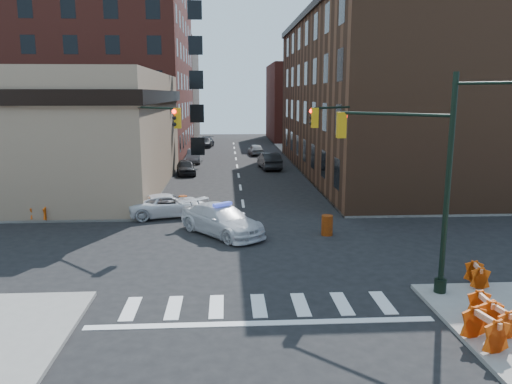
{
  "coord_description": "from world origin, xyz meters",
  "views": [
    {
      "loc": [
        -1.08,
        -23.36,
        7.41
      ],
      "look_at": [
        0.48,
        2.95,
        2.2
      ],
      "focal_mm": 35.0,
      "sensor_mm": 36.0,
      "label": 1
    }
  ],
  "objects": [
    {
      "name": "tree_ne_near",
      "position": [
        7.5,
        26.0,
        3.49
      ],
      "size": [
        3.0,
        3.0,
        4.85
      ],
      "color": "black",
      "rests_on": "sidewalk_ne"
    },
    {
      "name": "barrel_road",
      "position": [
        4.21,
        2.01,
        0.54
      ],
      "size": [
        0.74,
        0.74,
        1.08
      ],
      "primitive_type": "cylinder",
      "rotation": [
        0.0,
        0.0,
        -0.27
      ],
      "color": "#EC4F0B",
      "rests_on": "ground"
    },
    {
      "name": "barricade_nw_b",
      "position": [
        -12.0,
        5.7,
        0.55
      ],
      "size": [
        1.15,
        0.73,
        0.8
      ],
      "primitive_type": null,
      "rotation": [
        0.0,
        0.0,
        -0.2
      ],
      "color": "#C15E09",
      "rests_on": "sidewalk_nw"
    },
    {
      "name": "barricade_se_c",
      "position": [
        7.24,
        -9.52,
        0.57
      ],
      "size": [
        0.72,
        1.19,
        0.84
      ],
      "primitive_type": null,
      "rotation": [
        0.0,
        0.0,
        1.73
      ],
      "color": "red",
      "rests_on": "sidewalk_se"
    },
    {
      "name": "filler_ne",
      "position": [
        14.0,
        58.0,
        6.0
      ],
      "size": [
        16.0,
        16.0,
        12.0
      ],
      "primitive_type": "cube",
      "color": "#5D251D",
      "rests_on": "ground"
    },
    {
      "name": "pickup",
      "position": [
        -4.65,
        6.74,
        0.69
      ],
      "size": [
        5.38,
        3.52,
        1.38
      ],
      "primitive_type": "imported",
      "rotation": [
        0.0,
        0.0,
        1.84
      ],
      "color": "silver",
      "rests_on": "ground"
    },
    {
      "name": "barricade_se_d",
      "position": [
        6.4,
        -10.27,
        0.63
      ],
      "size": [
        0.89,
        1.37,
        0.95
      ],
      "primitive_type": null,
      "rotation": [
        0.0,
        0.0,
        1.78
      ],
      "color": "#E5440A",
      "rests_on": "sidewalk_se"
    },
    {
      "name": "sidewalk_ne",
      "position": [
        23.0,
        32.75,
        0.07
      ],
      "size": [
        34.0,
        54.5,
        0.15
      ],
      "primitive_type": "cube",
      "color": "gray",
      "rests_on": "ground"
    },
    {
      "name": "bank_building",
      "position": [
        -17.0,
        16.5,
        4.5
      ],
      "size": [
        22.0,
        22.0,
        9.0
      ],
      "primitive_type": "cube",
      "color": "#877058",
      "rests_on": "ground"
    },
    {
      "name": "pedestrian_c",
      "position": [
        -10.93,
        6.0,
        0.98
      ],
      "size": [
        1.05,
        0.73,
        1.66
      ],
      "primitive_type": "imported",
      "rotation": [
        0.0,
        0.0,
        0.37
      ],
      "color": "#202831",
      "rests_on": "sidewalk_nw"
    },
    {
      "name": "pedestrian_b",
      "position": [
        -11.4,
        7.16,
        0.94
      ],
      "size": [
        0.84,
        0.69,
        1.59
      ],
      "primitive_type": "imported",
      "rotation": [
        0.0,
        0.0,
        0.12
      ],
      "color": "black",
      "rests_on": "sidewalk_nw"
    },
    {
      "name": "police_car",
      "position": [
        -1.37,
        2.48,
        0.8
      ],
      "size": [
        5.17,
        5.66,
        1.59
      ],
      "primitive_type": "imported",
      "rotation": [
        0.0,
        0.0,
        0.68
      ],
      "color": "silver",
      "rests_on": "ground"
    },
    {
      "name": "parked_car_efar",
      "position": [
        2.5,
        37.62,
        0.68
      ],
      "size": [
        1.95,
        4.11,
        1.36
      ],
      "primitive_type": "imported",
      "rotation": [
        0.0,
        0.0,
        3.23
      ],
      "color": "gray",
      "rests_on": "ground"
    },
    {
      "name": "signal_pole_ne",
      "position": [
        5.84,
        5.35,
        4.34
      ],
      "size": [
        3.67,
        3.58,
        8.0
      ],
      "rotation": [
        0.0,
        0.0,
        -2.36
      ],
      "color": "black",
      "rests_on": "sidewalk_ne"
    },
    {
      "name": "filler_nw",
      "position": [
        -16.0,
        62.0,
        8.0
      ],
      "size": [
        20.0,
        18.0,
        16.0
      ],
      "primitive_type": "cube",
      "color": "brown",
      "rests_on": "ground"
    },
    {
      "name": "barricade_nw_a",
      "position": [
        -6.5,
        7.65,
        0.58
      ],
      "size": [
        1.21,
        0.7,
        0.86
      ],
      "primitive_type": null,
      "rotation": [
        0.0,
        0.0,
        -0.11
      ],
      "color": "#CC6509",
      "rests_on": "sidewalk_nw"
    },
    {
      "name": "parked_car_enear",
      "position": [
        3.19,
        25.93,
        0.82
      ],
      "size": [
        2.22,
        5.11,
        1.64
      ],
      "primitive_type": "imported",
      "rotation": [
        0.0,
        0.0,
        3.24
      ],
      "color": "black",
      "rests_on": "ground"
    },
    {
      "name": "ground",
      "position": [
        0.0,
        0.0,
        0.0
      ],
      "size": [
        140.0,
        140.0,
        0.0
      ],
      "primitive_type": "plane",
      "color": "black",
      "rests_on": "ground"
    },
    {
      "name": "barrel_bank",
      "position": [
        -3.91,
        8.14,
        0.49
      ],
      "size": [
        0.69,
        0.69,
        0.98
      ],
      "primitive_type": "cylinder",
      "rotation": [
        0.0,
        0.0,
        0.3
      ],
      "color": "#E1610A",
      "rests_on": "ground"
    },
    {
      "name": "barricade_se_a",
      "position": [
        8.5,
        -5.7,
        0.55
      ],
      "size": [
        0.71,
        1.14,
        0.8
      ],
      "primitive_type": null,
      "rotation": [
        0.0,
        0.0,
        1.39
      ],
      "color": "orange",
      "rests_on": "sidewalk_se"
    },
    {
      "name": "apartment_block",
      "position": [
        -18.5,
        40.0,
        12.0
      ],
      "size": [
        25.0,
        25.0,
        24.0
      ],
      "primitive_type": "cube",
      "color": "#5D251D",
      "rests_on": "ground"
    },
    {
      "name": "pedestrian_a",
      "position": [
        -7.93,
        9.02,
        0.99
      ],
      "size": [
        0.63,
        0.43,
        1.68
      ],
      "primitive_type": "imported",
      "rotation": [
        0.0,
        0.0,
        0.04
      ],
      "color": "black",
      "rests_on": "sidewalk_nw"
    },
    {
      "name": "signal_pole_se",
      "position": [
        6.04,
        -5.52,
        4.61
      ],
      "size": [
        5.4,
        5.27,
        8.0
      ],
      "rotation": [
        0.0,
        0.0,
        2.36
      ],
      "color": "black",
      "rests_on": "sidewalk_se"
    },
    {
      "name": "sidewalk_nw",
      "position": [
        -23.0,
        32.75,
        0.07
      ],
      "size": [
        34.0,
        54.5,
        0.15
      ],
      "primitive_type": "cube",
      "color": "gray",
      "rests_on": "ground"
    },
    {
      "name": "commercial_row_ne",
      "position": [
        13.0,
        22.5,
        7.0
      ],
      "size": [
        14.0,
        34.0,
        14.0
      ],
      "primitive_type": "cube",
      "color": "#503120",
      "rests_on": "ground"
    },
    {
      "name": "parked_car_wnear",
      "position": [
        -4.87,
        22.84,
        0.7
      ],
      "size": [
        2.2,
        4.31,
        1.41
      ],
      "primitive_type": "imported",
      "rotation": [
        0.0,
        0.0,
        0.13
      ],
      "color": "black",
      "rests_on": "ground"
    },
    {
      "name": "parked_car_wdeep",
      "position": [
        -4.01,
        46.99,
        0.7
      ],
      "size": [
        2.55,
        5.06,
        1.41
      ],
      "primitive_type": "imported",
      "rotation": [
        0.0,
        0.0,
        -0.12
      ],
      "color": "black",
      "rests_on": "ground"
    },
    {
      "name": "signal_pole_nw",
      "position": [
        -5.85,
        5.34,
        4.34
      ],
      "size": [
        3.58,
        3.67,
        8.0
      ],
      "rotation": [
        0.0,
        0.0,
        -0.79
      ],
      "color": "black",
      "rests_on": "sidewalk_nw"
    },
    {
      "name": "parked_car_wfar",
      "position": [
        -4.57,
        31.1,
        0.72
      ],
      "size": [
        1.65,
        4.4,
        1.43
      ],
      "primitive_type": "imported",
      "rotation": [
        0.0,
        0.0,
        -0.03
      ],
      "color": "gray",
      "rests_on": "ground"
    },
    {
      "name": "tree_ne_far",
      "position": [
        7.5,
        34.0,
        3.49
      ],
      "size": [
        3.0,
        3.0,
        4.85
      ],
      "color": "black",
      "rests_on": "sidewalk_ne"
    },
    {
      "name": "barricade_se_b",
      "position": [
        7.15,
        -8.84,
        0.58
      ],
      "size": [
        0.65,
        1.19,
        0.87
      ],
      "primitive_type": null,
      "rotation": [
        0.0,
        0.0,
        1.51
      ],
      "color": "#C85909",
      "rests_on": "sidewalk_se"
    }
  ]
}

